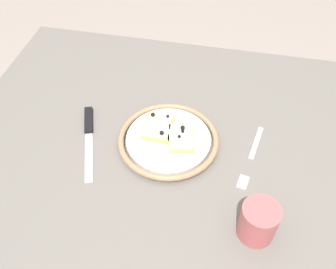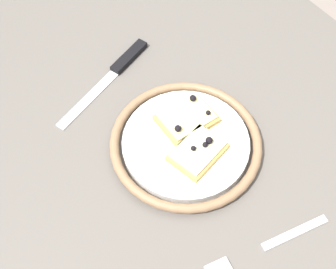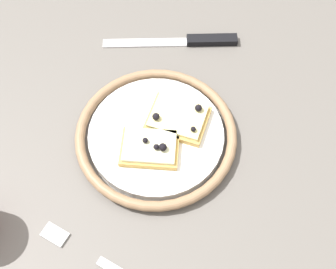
{
  "view_description": "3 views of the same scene",
  "coord_description": "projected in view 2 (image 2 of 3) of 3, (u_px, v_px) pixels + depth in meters",
  "views": [
    {
      "loc": [
        -0.1,
        0.55,
        1.49
      ],
      "look_at": [
        0.02,
        -0.04,
        0.81
      ],
      "focal_mm": 39.88,
      "sensor_mm": 36.0,
      "label": 1
    },
    {
      "loc": [
        -0.28,
        0.2,
        1.41
      ],
      "look_at": [
        0.05,
        -0.03,
        0.79
      ],
      "focal_mm": 47.5,
      "sensor_mm": 36.0,
      "label": 2
    },
    {
      "loc": [
        -0.3,
        -0.17,
        1.39
      ],
      "look_at": [
        0.02,
        -0.07,
        0.8
      ],
      "focal_mm": 47.49,
      "sensor_mm": 36.0,
      "label": 3
    }
  ],
  "objects": [
    {
      "name": "fork",
      "position": [
        267.0,
        246.0,
        0.65
      ],
      "size": [
        0.05,
        0.2,
        0.0
      ],
      "color": "beige",
      "rests_on": "dining_table"
    },
    {
      "name": "dining_table",
      "position": [
        170.0,
        191.0,
        0.78
      ],
      "size": [
        1.12,
        0.95,
        0.78
      ],
      "color": "#5B5651",
      "rests_on": "ground_plane"
    },
    {
      "name": "pizza_slice_far",
      "position": [
        187.0,
        118.0,
        0.74
      ],
      "size": [
        0.07,
        0.09,
        0.03
      ],
      "color": "tan",
      "rests_on": "plate"
    },
    {
      "name": "pizza_slice_near",
      "position": [
        198.0,
        151.0,
        0.71
      ],
      "size": [
        0.08,
        0.1,
        0.03
      ],
      "color": "tan",
      "rests_on": "plate"
    },
    {
      "name": "plate",
      "position": [
        186.0,
        143.0,
        0.73
      ],
      "size": [
        0.25,
        0.25,
        0.02
      ],
      "color": "white",
      "rests_on": "dining_table"
    },
    {
      "name": "knife",
      "position": [
        118.0,
        68.0,
        0.83
      ],
      "size": [
        0.1,
        0.23,
        0.01
      ],
      "color": "silver",
      "rests_on": "dining_table"
    }
  ]
}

